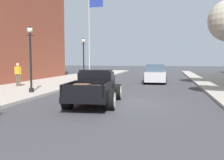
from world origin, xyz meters
TOP-DOWN VIEW (x-y plane):
  - ground_plane at (0.00, 0.00)m, footprint 140.00×140.00m
  - hotrod_truck_black at (-1.09, -0.35)m, footprint 2.48×5.04m
  - car_background_silver at (1.14, 10.69)m, footprint 2.00×4.36m
  - pedestrian_sidewalk_left at (-8.25, 4.28)m, footprint 0.53×0.22m
  - street_lamp_near at (-5.56, 1.49)m, footprint 0.50×0.32m
  - street_lamp_far at (-5.19, 9.77)m, footprint 0.50×0.32m
  - flagpole at (-6.50, 16.20)m, footprint 1.74×0.16m

SIDE VIEW (x-z plane):
  - ground_plane at x=0.00m, z-range 0.00..0.00m
  - hotrod_truck_black at x=-1.09m, z-range -0.04..1.54m
  - car_background_silver at x=1.14m, z-range -0.06..1.59m
  - pedestrian_sidewalk_left at x=-8.25m, z-range 0.26..1.91m
  - street_lamp_near at x=-5.56m, z-range 0.46..4.31m
  - street_lamp_far at x=-5.19m, z-range 0.46..4.31m
  - flagpole at x=-6.50m, z-range 1.19..10.35m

